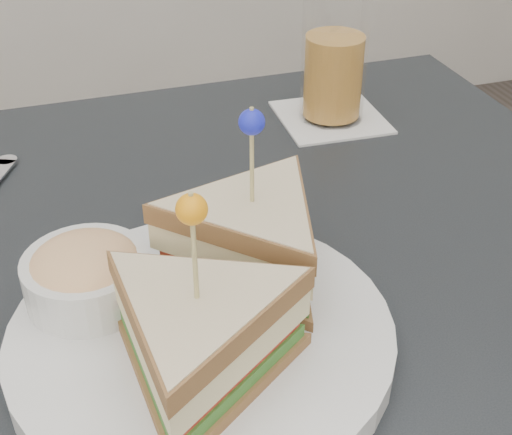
% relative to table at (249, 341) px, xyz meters
% --- Properties ---
extents(table, '(0.80, 0.80, 0.75)m').
position_rel_table_xyz_m(table, '(0.00, 0.00, 0.00)').
color(table, black).
rests_on(table, ground).
extents(plate_meal, '(0.32, 0.31, 0.17)m').
position_rel_table_xyz_m(plate_meal, '(-0.05, -0.07, 0.12)').
color(plate_meal, silver).
rests_on(plate_meal, table).
extents(drink_set, '(0.12, 0.12, 0.15)m').
position_rel_table_xyz_m(drink_set, '(0.18, 0.25, 0.14)').
color(drink_set, silver).
rests_on(drink_set, table).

